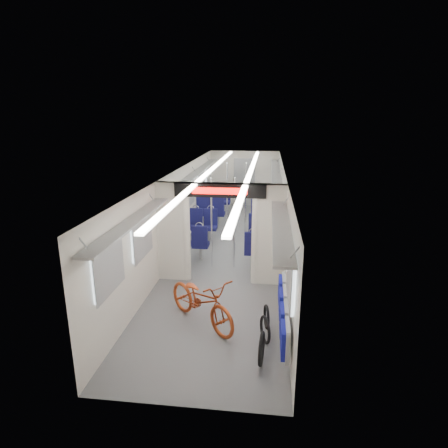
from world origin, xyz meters
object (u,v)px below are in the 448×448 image
(bike_hoop_a, at_px, (261,350))
(stanchion_far_right, at_px, (245,198))
(flip_bench, at_px, (283,312))
(seat_bay_near_left, at_px, (198,231))
(stanchion_near_right, at_px, (234,224))
(bike_hoop_b, at_px, (265,331))
(seat_bay_far_left, at_px, (215,203))
(seat_bay_near_right, at_px, (263,238))
(seat_bay_far_right, at_px, (265,206))
(stanchion_far_left, at_px, (227,198))
(bike_hoop_c, at_px, (266,318))
(bicycle, at_px, (201,300))
(stanchion_near_left, at_px, (212,223))

(bike_hoop_a, bearing_deg, stanchion_far_right, 95.85)
(flip_bench, xyz_separation_m, seat_bay_near_left, (-2.29, 4.45, -0.05))
(seat_bay_near_left, distance_m, stanchion_near_right, 1.83)
(bike_hoop_a, relative_size, seat_bay_near_left, 0.27)
(bike_hoop_a, height_order, stanchion_near_right, stanchion_near_right)
(bike_hoop_b, height_order, seat_bay_near_left, seat_bay_near_left)
(seat_bay_far_left, distance_m, stanchion_near_right, 4.91)
(seat_bay_near_right, height_order, seat_bay_far_right, seat_bay_far_right)
(seat_bay_far_left, height_order, stanchion_far_left, stanchion_far_left)
(flip_bench, bearing_deg, bike_hoop_c, 122.66)
(stanchion_far_left, bearing_deg, bicycle, -88.31)
(flip_bench, distance_m, seat_bay_far_left, 8.24)
(seat_bay_near_left, bearing_deg, bicycle, -78.33)
(seat_bay_far_left, relative_size, seat_bay_far_right, 1.08)
(seat_bay_near_left, distance_m, stanchion_far_left, 1.95)
(seat_bay_near_right, xyz_separation_m, stanchion_near_left, (-1.26, -0.93, 0.62))
(flip_bench, relative_size, bike_hoop_a, 3.94)
(bicycle, height_order, flip_bench, bicycle)
(bicycle, distance_m, seat_bay_far_right, 7.44)
(seat_bay_near_left, height_order, seat_bay_near_right, seat_bay_near_left)
(stanchion_near_right, bearing_deg, bike_hoop_b, -75.54)
(flip_bench, bearing_deg, seat_bay_far_left, 106.13)
(seat_bay_far_left, bearing_deg, seat_bay_near_left, -90.00)
(bicycle, distance_m, seat_bay_far_left, 7.53)
(bike_hoop_c, distance_m, seat_bay_near_left, 4.52)
(flip_bench, height_order, seat_bay_near_left, seat_bay_near_left)
(bicycle, xyz_separation_m, seat_bay_near_right, (1.04, 3.65, 0.05))
(bicycle, height_order, bike_hoop_a, bicycle)
(bicycle, distance_m, stanchion_near_right, 2.85)
(seat_bay_far_right, bearing_deg, seat_bay_near_right, -90.00)
(bicycle, bearing_deg, bike_hoop_c, -47.87)
(seat_bay_near_left, height_order, stanchion_far_right, stanchion_far_right)
(seat_bay_far_left, bearing_deg, stanchion_near_right, -76.14)
(stanchion_far_right, bearing_deg, stanchion_near_left, -101.93)
(seat_bay_far_left, xyz_separation_m, stanchion_far_right, (1.25, -1.71, 0.58))
(bike_hoop_a, bearing_deg, bike_hoop_c, 86.36)
(flip_bench, height_order, stanchion_near_right, stanchion_near_right)
(bicycle, relative_size, bike_hoop_a, 3.36)
(stanchion_near_left, bearing_deg, flip_bench, -61.99)
(stanchion_near_left, xyz_separation_m, stanchion_far_right, (0.64, 3.05, 0.00))
(seat_bay_far_right, xyz_separation_m, stanchion_far_right, (-0.62, -1.60, 0.60))
(flip_bench, xyz_separation_m, stanchion_far_left, (-1.63, 6.18, 0.57))
(flip_bench, bearing_deg, bicycle, 163.34)
(bicycle, height_order, bike_hoop_b, bicycle)
(seat_bay_far_right, bearing_deg, seat_bay_far_left, 176.67)
(flip_bench, xyz_separation_m, seat_bay_near_right, (-0.42, 4.09, -0.05))
(bike_hoop_a, relative_size, seat_bay_far_left, 0.23)
(bicycle, xyz_separation_m, seat_bay_near_left, (-0.83, 4.01, 0.06))
(bike_hoop_b, relative_size, bike_hoop_c, 1.09)
(bike_hoop_a, distance_m, stanchion_far_right, 6.92)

